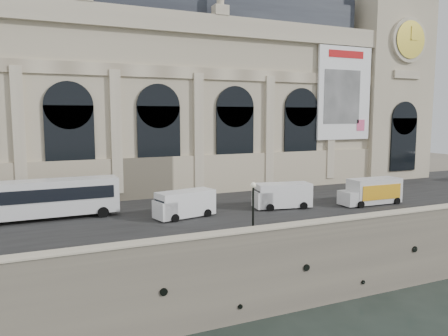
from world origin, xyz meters
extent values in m
plane|color=black|center=(0.00, 0.00, 0.00)|extent=(260.00, 260.00, 0.00)
cube|color=gray|center=(0.00, 35.00, 3.00)|extent=(160.00, 70.00, 6.00)
cube|color=#2D2D2D|center=(0.00, 14.00, 6.03)|extent=(160.00, 24.00, 0.06)
cube|color=gray|center=(0.00, 0.60, 6.55)|extent=(160.00, 1.20, 1.10)
cube|color=beige|center=(0.00, 0.60, 7.15)|extent=(160.00, 1.40, 0.12)
cube|color=#C5B698|center=(-6.00, 31.00, 17.00)|extent=(68.00, 18.00, 22.00)
cube|color=beige|center=(-6.00, 21.85, 8.50)|extent=(68.60, 0.40, 5.00)
cube|color=beige|center=(-6.00, 21.70, 26.80)|extent=(69.00, 0.80, 2.40)
cube|color=beige|center=(-6.00, 21.85, 21.00)|extent=(68.00, 0.30, 1.40)
cube|color=beige|center=(-19.00, 21.75, 14.00)|extent=(1.20, 0.50, 14.00)
cube|color=black|center=(-14.00, 21.82, 12.50)|extent=(5.20, 0.25, 9.00)
cylinder|color=black|center=(-14.00, 21.82, 17.00)|extent=(5.20, 0.25, 5.20)
cube|color=beige|center=(-9.00, 21.75, 14.00)|extent=(1.20, 0.50, 14.00)
cube|color=black|center=(-4.00, 21.82, 12.50)|extent=(5.20, 0.25, 9.00)
cylinder|color=black|center=(-4.00, 21.82, 17.00)|extent=(5.20, 0.25, 5.20)
cube|color=beige|center=(1.00, 21.75, 14.00)|extent=(1.20, 0.50, 14.00)
cube|color=black|center=(6.00, 21.82, 12.50)|extent=(5.20, 0.25, 9.00)
cylinder|color=black|center=(6.00, 21.82, 17.00)|extent=(5.20, 0.25, 5.20)
cube|color=beige|center=(11.00, 21.75, 14.00)|extent=(1.20, 0.50, 14.00)
cube|color=black|center=(16.00, 21.82, 12.50)|extent=(5.20, 0.25, 9.00)
cylinder|color=black|center=(16.00, 21.82, 17.00)|extent=(5.20, 0.25, 5.20)
cube|color=beige|center=(21.00, 21.75, 14.00)|extent=(1.20, 0.50, 14.00)
cube|color=white|center=(23.00, 21.55, 19.00)|extent=(9.00, 0.35, 13.00)
cube|color=#B50C0E|center=(23.00, 21.35, 24.40)|extent=(6.00, 0.06, 1.00)
cube|color=gray|center=(22.50, 21.35, 18.50)|extent=(6.20, 0.06, 7.50)
cube|color=#E6517F|center=(26.00, 21.35, 14.50)|extent=(1.40, 0.06, 1.60)
cube|color=#C5B698|center=(34.00, 28.00, 21.00)|extent=(12.00, 14.00, 30.00)
cylinder|color=beige|center=(34.00, 20.75, 27.00)|extent=(6.60, 0.50, 6.60)
cylinder|color=black|center=(34.00, 20.45, 27.00)|extent=(5.40, 0.15, 5.40)
cylinder|color=gold|center=(34.00, 20.38, 27.00)|extent=(5.50, 0.06, 5.50)
cube|color=gold|center=(34.00, 20.30, 27.90)|extent=(0.14, 0.05, 2.00)
cube|color=gold|center=(34.60, 20.30, 27.00)|extent=(1.40, 0.05, 0.14)
cube|color=black|center=(34.00, 20.85, 11.50)|extent=(5.00, 0.25, 8.00)
cube|color=silver|center=(-16.75, 15.45, 8.16)|extent=(13.03, 2.91, 3.36)
cube|color=black|center=(-16.73, 14.06, 8.60)|extent=(11.91, 0.27, 1.19)
cube|color=black|center=(-16.78, 16.84, 8.60)|extent=(11.91, 0.27, 1.19)
cylinder|color=black|center=(-11.86, 14.18, 6.54)|extent=(1.09, 0.34, 1.08)
cylinder|color=black|center=(-11.91, 16.88, 6.54)|extent=(1.09, 0.34, 1.08)
cube|color=white|center=(-4.50, 11.02, 7.43)|extent=(6.04, 3.37, 2.43)
cube|color=white|center=(-6.73, 10.54, 7.06)|extent=(2.03, 2.50, 1.69)
cube|color=black|center=(-7.31, 10.41, 7.64)|extent=(0.46, 1.87, 0.84)
cylinder|color=black|center=(-6.05, 9.55, 6.40)|extent=(0.84, 0.43, 0.80)
cylinder|color=black|center=(-6.52, 11.72, 6.40)|extent=(0.84, 0.43, 0.80)
cylinder|color=black|center=(-2.48, 10.32, 6.40)|extent=(0.84, 0.43, 0.80)
cylinder|color=black|center=(-2.95, 12.48, 6.40)|extent=(0.84, 0.43, 0.80)
cube|color=white|center=(6.42, 10.77, 7.47)|extent=(6.18, 3.28, 2.50)
cube|color=white|center=(4.11, 11.18, 7.09)|extent=(2.02, 2.53, 1.74)
cube|color=black|center=(3.51, 11.29, 7.68)|extent=(0.40, 1.94, 0.87)
cylinder|color=black|center=(4.37, 9.97, 6.41)|extent=(0.86, 0.41, 0.83)
cylinder|color=black|center=(4.77, 12.22, 6.41)|extent=(0.86, 0.41, 0.83)
cylinder|color=black|center=(8.07, 9.31, 6.41)|extent=(0.86, 0.41, 0.83)
cylinder|color=black|center=(8.47, 11.56, 6.41)|extent=(0.86, 0.41, 0.83)
cube|color=silver|center=(16.87, 8.45, 7.57)|extent=(6.10, 2.41, 2.73)
cube|color=orange|center=(16.85, 7.26, 7.57)|extent=(5.26, 0.13, 1.62)
cube|color=#B50C0E|center=(16.85, 7.26, 7.57)|extent=(3.04, 0.08, 0.61)
cube|color=silver|center=(13.43, 8.50, 6.96)|extent=(1.65, 2.25, 1.52)
cylinder|color=black|center=(14.02, 7.33, 6.40)|extent=(0.81, 0.29, 0.81)
cylinder|color=black|center=(14.05, 9.65, 6.40)|extent=(0.81, 0.29, 0.81)
cylinder|color=black|center=(19.08, 7.25, 6.40)|extent=(0.81, 0.29, 0.81)
cylinder|color=black|center=(19.11, 9.58, 6.40)|extent=(0.81, 0.29, 0.81)
cylinder|color=black|center=(-1.47, 2.76, 6.21)|extent=(0.45, 0.45, 0.41)
cylinder|color=black|center=(-1.47, 2.76, 8.07)|extent=(0.17, 0.17, 4.13)
sphere|color=beige|center=(-1.47, 2.76, 10.24)|extent=(0.45, 0.45, 0.45)
camera|label=1|loc=(-18.15, -28.53, 15.91)|focal=35.00mm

